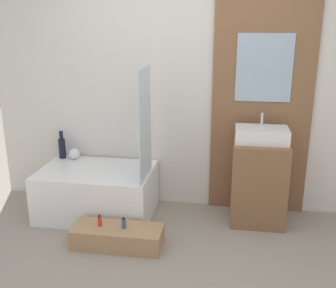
% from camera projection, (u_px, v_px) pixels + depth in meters
% --- Properties ---
extents(wall_tiled_back, '(4.20, 0.06, 2.60)m').
position_uv_depth(wall_tiled_back, '(186.00, 87.00, 4.07)').
color(wall_tiled_back, silver).
rests_on(wall_tiled_back, ground_plane).
extents(wall_wood_accent, '(1.00, 0.04, 2.60)m').
position_uv_depth(wall_wood_accent, '(263.00, 88.00, 3.90)').
color(wall_wood_accent, brown).
rests_on(wall_wood_accent, ground_plane).
extents(bathtub, '(1.15, 0.77, 0.49)m').
position_uv_depth(bathtub, '(97.00, 191.00, 4.10)').
color(bathtub, white).
rests_on(bathtub, ground_plane).
extents(glass_shower_screen, '(0.01, 0.51, 1.06)m').
position_uv_depth(glass_shower_screen, '(145.00, 124.00, 3.68)').
color(glass_shower_screen, silver).
rests_on(glass_shower_screen, bathtub).
extents(wooden_step_bench, '(0.81, 0.32, 0.18)m').
position_uv_depth(wooden_step_bench, '(118.00, 236.00, 3.53)').
color(wooden_step_bench, '#A87F56').
rests_on(wooden_step_bench, ground_plane).
extents(vanity_cabinet, '(0.53, 0.50, 0.83)m').
position_uv_depth(vanity_cabinet, '(258.00, 182.00, 3.91)').
color(vanity_cabinet, brown).
rests_on(vanity_cabinet, ground_plane).
extents(sink, '(0.50, 0.32, 0.27)m').
position_uv_depth(sink, '(262.00, 135.00, 3.77)').
color(sink, white).
rests_on(sink, vanity_cabinet).
extents(vase_tall_dark, '(0.08, 0.08, 0.31)m').
position_uv_depth(vase_tall_dark, '(62.00, 147.00, 4.34)').
color(vase_tall_dark, black).
rests_on(vase_tall_dark, bathtub).
extents(vase_round_light, '(0.12, 0.12, 0.12)m').
position_uv_depth(vase_round_light, '(74.00, 154.00, 4.32)').
color(vase_round_light, white).
rests_on(vase_round_light, bathtub).
extents(bottle_soap_primary, '(0.04, 0.04, 0.11)m').
position_uv_depth(bottle_soap_primary, '(100.00, 221.00, 3.52)').
color(bottle_soap_primary, red).
rests_on(bottle_soap_primary, wooden_step_bench).
extents(bottle_soap_secondary, '(0.04, 0.04, 0.10)m').
position_uv_depth(bottle_soap_secondary, '(124.00, 223.00, 3.48)').
color(bottle_soap_secondary, '#2D567A').
rests_on(bottle_soap_secondary, wooden_step_bench).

